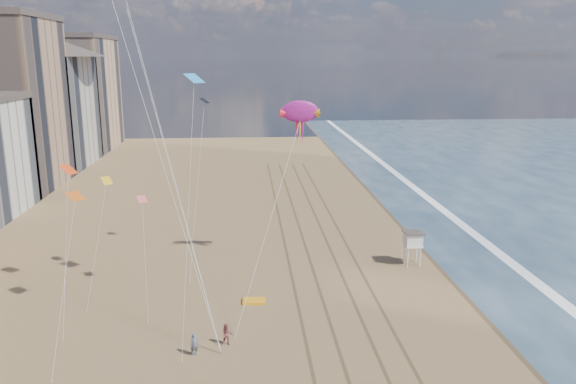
% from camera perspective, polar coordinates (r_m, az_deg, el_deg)
% --- Properties ---
extents(wet_sand, '(260.00, 260.00, 0.00)m').
position_cam_1_polar(wet_sand, '(73.62, 15.51, -4.33)').
color(wet_sand, '#42301E').
rests_on(wet_sand, ground).
extents(foam, '(260.00, 260.00, 0.00)m').
position_cam_1_polar(foam, '(75.13, 18.53, -4.19)').
color(foam, white).
rests_on(foam, ground).
extents(tracks, '(7.68, 120.00, 0.01)m').
position_cam_1_polar(tracks, '(60.53, 3.81, -7.79)').
color(tracks, brown).
rests_on(tracks, ground).
extents(lifeguard_stand, '(2.07, 2.07, 3.74)m').
position_cam_1_polar(lifeguard_stand, '(62.10, 12.58, -4.72)').
color(lifeguard_stand, white).
rests_on(lifeguard_stand, ground).
extents(grounded_kite, '(2.12, 1.40, 0.24)m').
position_cam_1_polar(grounded_kite, '(52.77, -3.47, -11.00)').
color(grounded_kite, orange).
rests_on(grounded_kite, ground).
extents(show_kite, '(5.47, 8.54, 23.49)m').
position_cam_1_polar(show_kite, '(57.81, 1.22, 8.14)').
color(show_kite, '#9B1777').
rests_on(show_kite, ground).
extents(kite_flyer_a, '(0.76, 0.62, 1.81)m').
position_cam_1_polar(kite_flyer_a, '(44.49, -9.49, -15.01)').
color(kite_flyer_a, slate).
rests_on(kite_flyer_a, ground).
extents(kite_flyer_b, '(0.97, 0.82, 1.78)m').
position_cam_1_polar(kite_flyer_b, '(45.56, -6.26, -14.19)').
color(kite_flyer_b, '#8E4C48').
rests_on(kite_flyer_b, ground).
extents(small_kites, '(14.02, 15.76, 11.77)m').
position_cam_1_polar(small_kites, '(53.34, -15.93, 4.07)').
color(small_kites, '#EE3F14').
rests_on(small_kites, ground).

